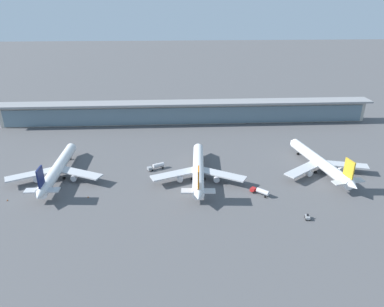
% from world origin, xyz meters
% --- Properties ---
extents(ground_plane, '(1200.00, 1200.00, 0.00)m').
position_xyz_m(ground_plane, '(0.00, 0.00, 0.00)').
color(ground_plane, '#515154').
extents(airliner_left_stand, '(44.44, 57.60, 15.38)m').
position_xyz_m(airliner_left_stand, '(-63.89, 11.15, 4.84)').
color(airliner_left_stand, white).
rests_on(airliner_left_stand, ground).
extents(airliner_centre_stand, '(44.32, 57.78, 15.38)m').
position_xyz_m(airliner_centre_stand, '(2.21, 6.94, 4.84)').
color(airliner_centre_stand, white).
rests_on(airliner_centre_stand, ground).
extents(airliner_right_stand, '(43.73, 57.52, 15.38)m').
position_xyz_m(airliner_right_stand, '(62.26, 11.15, 4.84)').
color(airliner_right_stand, white).
rests_on(airliner_right_stand, ground).
extents(service_truck_near_nose_grey, '(2.15, 3.10, 2.05)m').
position_xyz_m(service_truck_near_nose_grey, '(42.00, -28.60, 0.87)').
color(service_truck_near_nose_grey, gray).
rests_on(service_truck_near_nose_grey, ground).
extents(service_truck_under_wing_red, '(7.81, 7.53, 2.95)m').
position_xyz_m(service_truck_under_wing_red, '(28.13, -9.39, 1.71)').
color(service_truck_under_wing_red, '#B21E1E').
rests_on(service_truck_under_wing_red, ground).
extents(service_truck_mid_apron_grey, '(8.72, 5.79, 2.95)m').
position_xyz_m(service_truck_mid_apron_grey, '(-17.88, 18.12, 1.71)').
color(service_truck_mid_apron_grey, gray).
rests_on(service_truck_mid_apron_grey, ground).
extents(terminal_building, '(249.42, 12.80, 15.20)m').
position_xyz_m(terminal_building, '(0.00, 88.16, 7.87)').
color(terminal_building, '#B2ADA3').
rests_on(terminal_building, ground).
extents(safety_cone_alpha, '(0.62, 0.62, 0.70)m').
position_xyz_m(safety_cone_alpha, '(-46.24, -7.64, 0.32)').
color(safety_cone_alpha, orange).
rests_on(safety_cone_alpha, ground).
extents(safety_cone_bravo, '(0.62, 0.62, 0.70)m').
position_xyz_m(safety_cone_bravo, '(-79.69, -8.40, 0.32)').
color(safety_cone_bravo, orange).
rests_on(safety_cone_bravo, ground).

